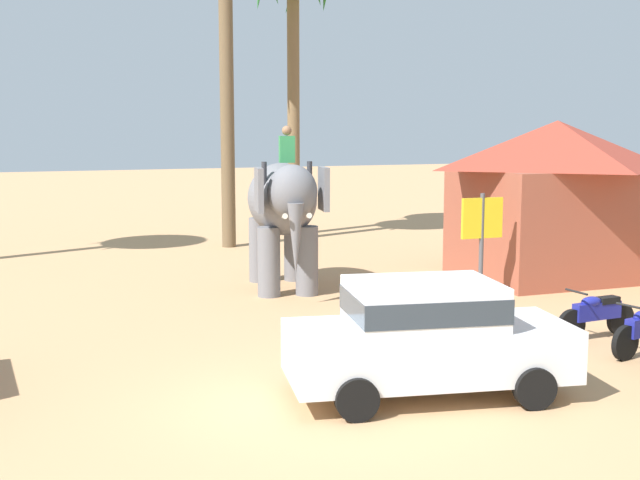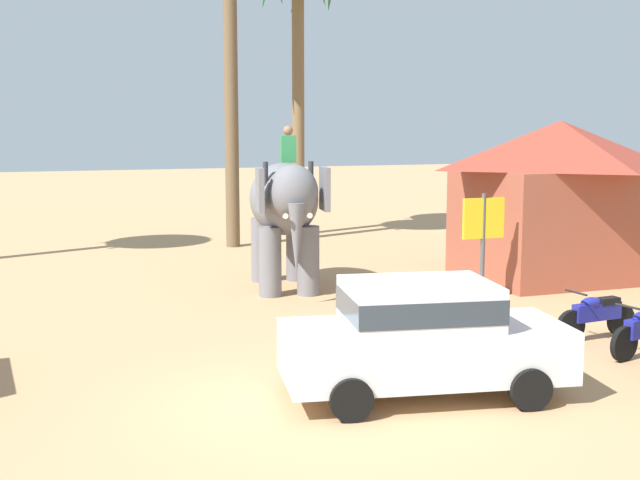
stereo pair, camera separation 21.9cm
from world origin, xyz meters
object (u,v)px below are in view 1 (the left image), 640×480
Objects in this scene: roadside_hut at (555,195)px; signboard_yellow at (482,225)px; car_sedan_foreground at (427,334)px; elephant_with_mahout at (283,207)px; motorcycle_far_in_row at (596,314)px.

roadside_hut is 2.10× the size of signboard_yellow.
car_sedan_foreground is at bearing -134.75° from roadside_hut.
roadside_hut reaches higher than car_sedan_foreground.
motorcycle_far_in_row is at bearing -57.02° from elephant_with_mahout.
signboard_yellow reaches higher than motorcycle_far_in_row.
roadside_hut is at bearing -6.04° from elephant_with_mahout.
elephant_with_mahout reaches higher than motorcycle_far_in_row.
signboard_yellow is at bearing -150.10° from roadside_hut.
elephant_with_mahout is at bearing 173.96° from roadside_hut.
elephant_with_mahout reaches higher than car_sedan_foreground.
car_sedan_foreground is 4.88m from motorcycle_far_in_row.
car_sedan_foreground is 2.40× the size of motorcycle_far_in_row.
car_sedan_foreground is 7.06m from signboard_yellow.
signboard_yellow is at bearing 94.03° from motorcycle_far_in_row.
car_sedan_foreground is 0.86× the size of roadside_hut.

